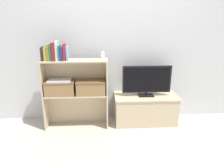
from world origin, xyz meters
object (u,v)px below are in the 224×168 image
object	(u,v)px
book_maroon	(54,51)
storage_basket_right	(91,87)
book_mustard	(46,54)
storage_basket_left	(60,87)
book_olive	(49,52)
baby_monitor	(103,56)
book_ivory	(57,51)
laptop	(59,80)
book_forest	(51,53)
book_crimson	(65,52)
book_teal	(60,53)
book_skyblue	(67,53)
tv_stand	(145,109)
book_charcoal	(43,54)
tv	(147,80)

from	to	relation	value
book_maroon	storage_basket_right	world-z (taller)	book_maroon
book_mustard	storage_basket_left	xyz separation A→B (m)	(0.15, 0.01, -0.47)
book_olive	baby_monitor	world-z (taller)	book_olive
book_ivory	laptop	xyz separation A→B (m)	(-0.00, 0.01, -0.41)
book_forest	book_crimson	distance (m)	0.17
baby_monitor	laptop	xyz separation A→B (m)	(-0.60, -0.01, -0.33)
book_teal	book_skyblue	size ratio (longest dim) A/B	1.08
tv_stand	storage_basket_right	size ratio (longest dim) A/B	2.27
book_skyblue	baby_monitor	bearing A→B (deg)	3.52
book_forest	storage_basket_left	world-z (taller)	book_forest
book_teal	baby_monitor	bearing A→B (deg)	2.89
book_charcoal	book_maroon	size ratio (longest dim) A/B	0.76
book_teal	book_skyblue	distance (m)	0.10
book_mustard	book_crimson	distance (m)	0.25
book_forest	book_teal	size ratio (longest dim) A/B	1.00
book_mustard	storage_basket_right	bearing A→B (deg)	1.37
book_skyblue	storage_basket_right	world-z (taller)	book_skyblue
storage_basket_right	book_mustard	bearing A→B (deg)	-178.63
tv	book_crimson	distance (m)	1.21
tv	book_skyblue	xyz separation A→B (m)	(-1.09, -0.10, 0.41)
book_mustard	book_teal	xyz separation A→B (m)	(0.18, 0.00, 0.01)
book_olive	book_ivory	size ratio (longest dim) A/B	0.86
laptop	tv_stand	bearing A→B (deg)	3.93
book_mustard	laptop	bearing A→B (deg)	5.35
book_charcoal	book_ivory	xyz separation A→B (m)	(0.19, 0.00, 0.04)
tv	book_teal	bearing A→B (deg)	-175.39
book_skyblue	baby_monitor	size ratio (longest dim) A/B	1.41
book_olive	laptop	world-z (taller)	book_olive
laptop	book_mustard	bearing A→B (deg)	-174.65
book_teal	book_crimson	bearing A→B (deg)	0.00
book_teal	storage_basket_left	bearing A→B (deg)	156.64
tv	book_skyblue	world-z (taller)	book_skyblue
tv	book_ivory	bearing A→B (deg)	-175.51
baby_monitor	book_charcoal	bearing A→B (deg)	-177.91
tv_stand	book_ivory	xyz separation A→B (m)	(-1.22, -0.10, 0.90)
baby_monitor	storage_basket_left	world-z (taller)	baby_monitor
tv_stand	book_maroon	xyz separation A→B (m)	(-1.27, -0.10, 0.89)
book_mustard	book_charcoal	bearing A→B (deg)	-180.00
book_charcoal	baby_monitor	distance (m)	0.79
book_maroon	storage_basket_right	bearing A→B (deg)	1.68
tv_stand	book_teal	size ratio (longest dim) A/B	4.67
storage_basket_right	laptop	xyz separation A→B (m)	(-0.43, -0.00, 0.10)
storage_basket_left	book_forest	bearing A→B (deg)	-169.88
tv_stand	book_forest	bearing A→B (deg)	-175.71
book_olive	book_teal	xyz separation A→B (m)	(0.14, 0.00, -0.01)
book_ivory	baby_monitor	xyz separation A→B (m)	(0.60, 0.03, -0.08)
book_mustard	book_crimson	xyz separation A→B (m)	(0.24, 0.00, 0.02)
tv	storage_basket_left	bearing A→B (deg)	-176.15
book_ivory	book_skyblue	world-z (taller)	book_ivory
book_maroon	book_skyblue	world-z (taller)	book_maroon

